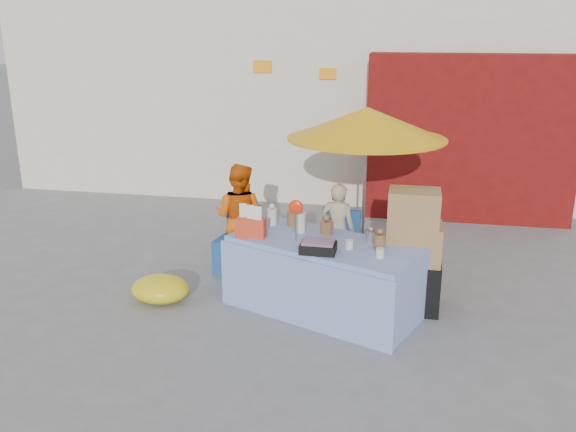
% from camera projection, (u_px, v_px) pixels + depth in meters
% --- Properties ---
extents(ground, '(80.00, 80.00, 0.00)m').
position_uv_depth(ground, '(277.00, 323.00, 6.44)').
color(ground, slate).
rests_on(ground, ground).
extents(backdrop, '(14.00, 8.00, 7.80)m').
position_uv_depth(backdrop, '(378.00, 20.00, 12.45)').
color(backdrop, silver).
rests_on(backdrop, ground).
extents(market_table, '(2.29, 1.69, 1.26)m').
position_uv_depth(market_table, '(323.00, 275.00, 6.62)').
color(market_table, '#89A1DC').
rests_on(market_table, ground).
extents(chair_left, '(0.55, 0.55, 0.85)m').
position_uv_depth(chair_left, '(238.00, 253.00, 7.71)').
color(chair_left, '#1D4C88').
rests_on(chair_left, ground).
extents(chair_right, '(0.55, 0.55, 0.85)m').
position_uv_depth(chair_right, '(336.00, 260.00, 7.47)').
color(chair_right, '#1D4C88').
rests_on(chair_right, ground).
extents(vendor_orange, '(0.75, 0.63, 1.38)m').
position_uv_depth(vendor_orange, '(239.00, 217.00, 7.70)').
color(vendor_orange, '#E35C0B').
rests_on(vendor_orange, ground).
extents(vendor_beige, '(0.48, 0.36, 1.19)m').
position_uv_depth(vendor_beige, '(338.00, 230.00, 7.50)').
color(vendor_beige, tan).
rests_on(vendor_beige, ground).
extents(umbrella, '(1.90, 1.90, 2.09)m').
position_uv_depth(umbrella, '(367.00, 124.00, 7.20)').
color(umbrella, gray).
rests_on(umbrella, ground).
extents(box_stack, '(0.62, 0.51, 1.36)m').
position_uv_depth(box_stack, '(413.00, 255.00, 6.60)').
color(box_stack, black).
rests_on(box_stack, ground).
extents(tarp_bundle, '(0.79, 0.70, 0.30)m').
position_uv_depth(tarp_bundle, '(160.00, 289.00, 6.90)').
color(tarp_bundle, yellow).
rests_on(tarp_bundle, ground).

